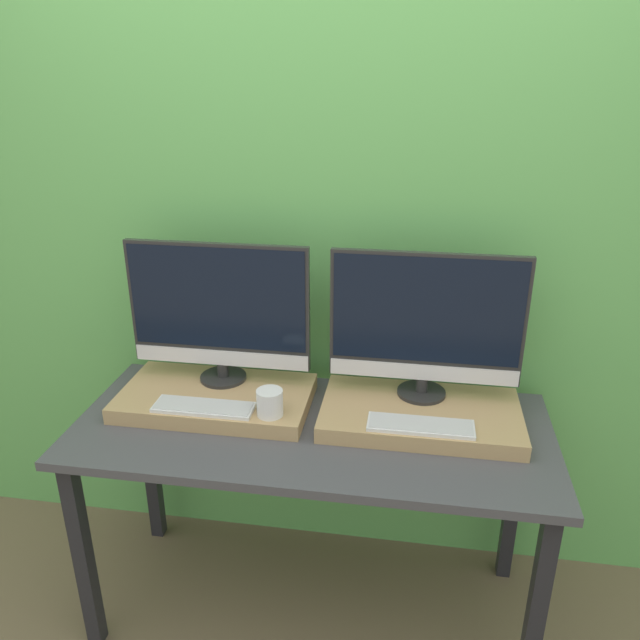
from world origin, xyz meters
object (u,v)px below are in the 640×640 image
Objects in this scene: monitor_left at (219,310)px; keyboard_right at (421,425)px; monitor_right at (426,322)px; mug at (270,403)px; keyboard_left at (204,407)px.

keyboard_right is (0.70, -0.21, -0.26)m from monitor_left.
keyboard_right is at bearing -90.00° from monitor_right.
monitor_right is (0.70, 0.00, 0.00)m from monitor_left.
mug is 0.14× the size of monitor_right.
mug reaches higher than keyboard_left.
monitor_left is 0.70m from monitor_right.
monitor_left is at bearing 136.29° from mug.
monitor_left and monitor_right have the same top height.
mug is at bearing -43.71° from monitor_left.
keyboard_left is 0.70m from keyboard_right.
mug is at bearing 0.00° from keyboard_left.
mug is at bearing -156.03° from monitor_right.
monitor_left is at bearing 180.00° from monitor_right.
monitor_right is 1.91× the size of keyboard_right.
keyboard_left is 1.00× the size of keyboard_right.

